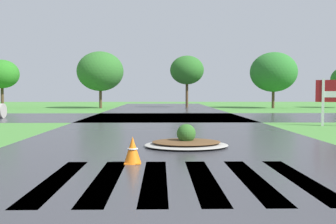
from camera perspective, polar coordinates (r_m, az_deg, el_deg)
name	(u,v)px	position (r m, az deg, el deg)	size (l,w,h in m)	color
asphalt_roadway	(171,139)	(12.92, 0.40, -4.16)	(10.02, 80.00, 0.01)	#35353A
asphalt_cross_road	(166,117)	(24.45, -0.31, -0.76)	(90.00, 9.02, 0.01)	#35353A
crosswalk_stripes	(179,179)	(7.11, 1.66, -10.12)	(4.95, 3.58, 0.01)	white
median_island	(186,142)	(11.19, 2.77, -4.57)	(2.48, 2.01, 0.68)	#9E9B93
traffic_cone	(133,151)	(8.63, -5.36, -5.81)	(0.39, 0.39, 0.62)	orange
background_treeline	(181,73)	(38.35, 1.98, 5.97)	(38.22, 5.93, 5.67)	#4C3823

